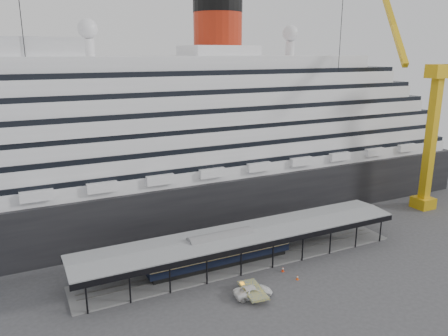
{
  "coord_description": "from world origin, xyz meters",
  "views": [
    {
      "loc": [
        -32.24,
        -52.85,
        33.56
      ],
      "look_at": [
        -2.34,
        8.0,
        15.54
      ],
      "focal_mm": 35.0,
      "sensor_mm": 36.0,
      "label": 1
    }
  ],
  "objects": [
    {
      "name": "crane_yellow",
      "position": [
        47.06,
        10.54,
        19.96
      ],
      "size": [
        23.83,
        18.78,
        47.6
      ],
      "color": "gold",
      "rests_on": "ground"
    },
    {
      "name": "port_truck",
      "position": [
        -4.19,
        -5.14,
        0.77
      ],
      "size": [
        5.82,
        3.25,
        1.54
      ],
      "primitive_type": "imported",
      "rotation": [
        0.0,
        0.0,
        1.44
      ],
      "color": "white",
      "rests_on": "ground"
    },
    {
      "name": "platform_canopy",
      "position": [
        0.0,
        5.0,
        2.36
      ],
      "size": [
        56.0,
        9.18,
        5.3
      ],
      "color": "slate",
      "rests_on": "ground"
    },
    {
      "name": "traffic_cone_left",
      "position": [
        -3.47,
        -1.64,
        0.41
      ],
      "size": [
        0.43,
        0.43,
        0.83
      ],
      "rotation": [
        0.0,
        0.0,
        0.01
      ],
      "color": "orange",
      "rests_on": "ground"
    },
    {
      "name": "traffic_cone_mid",
      "position": [
        4.23,
        -4.0,
        0.39
      ],
      "size": [
        0.46,
        0.46,
        0.78
      ],
      "rotation": [
        0.0,
        0.0,
        0.17
      ],
      "color": "#E84A0C",
      "rests_on": "ground"
    },
    {
      "name": "ground",
      "position": [
        0.0,
        0.0,
        0.0
      ],
      "size": [
        200.0,
        200.0,
        0.0
      ],
      "primitive_type": "plane",
      "color": "#39393C",
      "rests_on": "ground"
    },
    {
      "name": "traffic_cone_right",
      "position": [
        3.68,
        -0.88,
        0.42
      ],
      "size": [
        0.48,
        0.48,
        0.85
      ],
      "rotation": [
        0.0,
        0.0,
        0.12
      ],
      "color": "red",
      "rests_on": "ground"
    },
    {
      "name": "cruise_ship",
      "position": [
        0.05,
        32.0,
        18.35
      ],
      "size": [
        130.0,
        30.0,
        43.9
      ],
      "color": "black",
      "rests_on": "ground"
    },
    {
      "name": "pullman_carriage",
      "position": [
        -4.46,
        5.0,
        2.88
      ],
      "size": [
        24.37,
        3.41,
        23.92
      ],
      "rotation": [
        0.0,
        0.0,
        -0.0
      ],
      "color": "black",
      "rests_on": "ground"
    }
  ]
}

